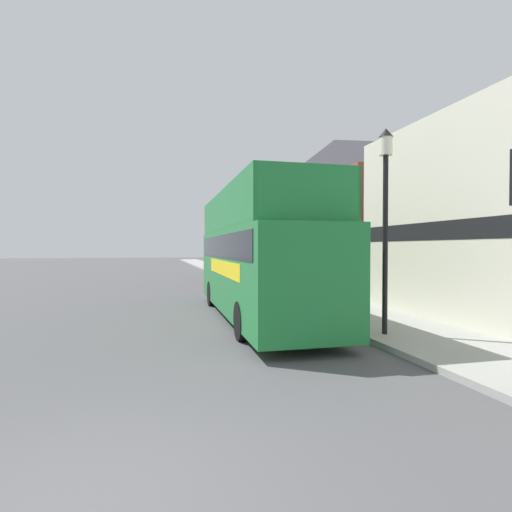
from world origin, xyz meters
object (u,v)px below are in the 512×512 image
object	(u,v)px
tour_bus	(256,262)
lamp_post_second	(277,226)
parked_car_ahead_of_bus	(232,280)
lamp_post_nearest	(386,194)

from	to	relation	value
tour_bus	lamp_post_second	distance (m)	5.33
parked_car_ahead_of_bus	lamp_post_second	size ratio (longest dim) A/B	0.87
parked_car_ahead_of_bus	lamp_post_second	world-z (taller)	lamp_post_second
tour_bus	lamp_post_second	world-z (taller)	lamp_post_second
tour_bus	lamp_post_second	size ratio (longest dim) A/B	2.26
tour_bus	lamp_post_nearest	world-z (taller)	lamp_post_nearest
parked_car_ahead_of_bus	lamp_post_nearest	xyz separation A→B (m)	(1.69, -11.20, 2.98)
tour_bus	lamp_post_second	bearing A→B (deg)	65.97
lamp_post_second	parked_car_ahead_of_bus	bearing A→B (deg)	119.44
lamp_post_second	lamp_post_nearest	bearing A→B (deg)	-88.98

